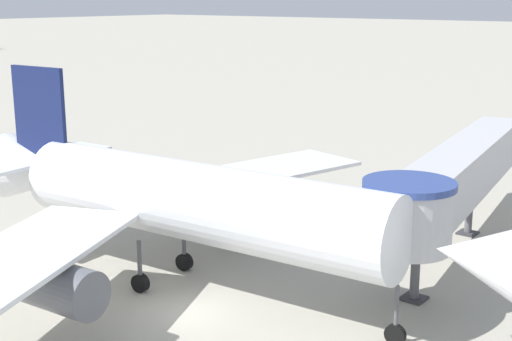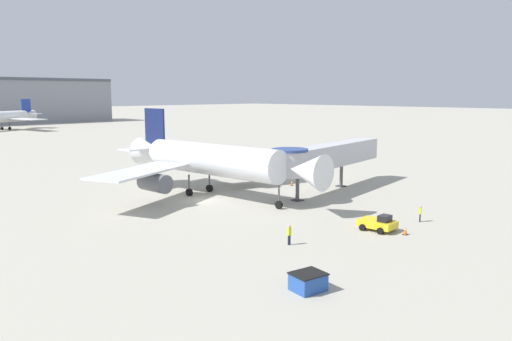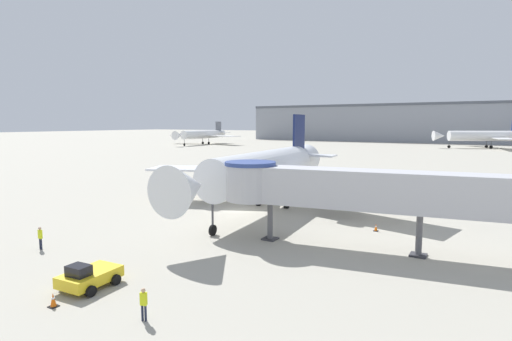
{
  "view_description": "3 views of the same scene",
  "coord_description": "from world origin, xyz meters",
  "px_view_note": "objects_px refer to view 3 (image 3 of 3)",
  "views": [
    {
      "loc": [
        -21.87,
        -20.92,
        13.99
      ],
      "look_at": [
        5.53,
        0.4,
        5.51
      ],
      "focal_mm": 50.0,
      "sensor_mm": 36.0,
      "label": 1
    },
    {
      "loc": [
        -35.63,
        -44.52,
        12.3
      ],
      "look_at": [
        4.06,
        -4.23,
        3.55
      ],
      "focal_mm": 35.0,
      "sensor_mm": 36.0,
      "label": 2
    },
    {
      "loc": [
        22.16,
        -34.98,
        9.27
      ],
      "look_at": [
        3.7,
        -3.21,
        4.89
      ],
      "focal_mm": 28.0,
      "sensor_mm": 36.0,
      "label": 3
    }
  ],
  "objects_px": {
    "pushback_tug_yellow": "(89,276)",
    "traffic_cone_starboard_wing": "(376,228)",
    "jet_bridge": "(353,189)",
    "main_airplane": "(266,170)",
    "traffic_cone_apron_front": "(53,300)",
    "ground_crew_marshaller": "(40,236)",
    "background_jet_gray_tail": "(203,134)",
    "ground_crew_wing_walker": "(144,302)",
    "background_jet_blue_tail": "(483,136)"
  },
  "relations": [
    {
      "from": "ground_crew_marshaller",
      "to": "ground_crew_wing_walker",
      "type": "relative_size",
      "value": 1.05
    },
    {
      "from": "background_jet_blue_tail",
      "to": "background_jet_gray_tail",
      "type": "xyz_separation_m",
      "value": [
        -105.76,
        -31.01,
        -0.18
      ]
    },
    {
      "from": "jet_bridge",
      "to": "ground_crew_wing_walker",
      "type": "relative_size",
      "value": 14.39
    },
    {
      "from": "main_airplane",
      "to": "traffic_cone_starboard_wing",
      "type": "xyz_separation_m",
      "value": [
        12.22,
        -2.47,
        -4.06
      ]
    },
    {
      "from": "main_airplane",
      "to": "pushback_tug_yellow",
      "type": "height_order",
      "value": "main_airplane"
    },
    {
      "from": "pushback_tug_yellow",
      "to": "traffic_cone_apron_front",
      "type": "distance_m",
      "value": 2.54
    },
    {
      "from": "ground_crew_wing_walker",
      "to": "background_jet_blue_tail",
      "type": "xyz_separation_m",
      "value": [
        11.97,
        156.71,
        3.62
      ]
    },
    {
      "from": "background_jet_blue_tail",
      "to": "traffic_cone_starboard_wing",
      "type": "bearing_deg",
      "value": -29.14
    },
    {
      "from": "jet_bridge",
      "to": "pushback_tug_yellow",
      "type": "relative_size",
      "value": 6.95
    },
    {
      "from": "pushback_tug_yellow",
      "to": "ground_crew_marshaller",
      "type": "bearing_deg",
      "value": 159.75
    },
    {
      "from": "pushback_tug_yellow",
      "to": "background_jet_blue_tail",
      "type": "bearing_deg",
      "value": 80.16
    },
    {
      "from": "ground_crew_marshaller",
      "to": "background_jet_gray_tail",
      "type": "xyz_separation_m",
      "value": [
        -79.2,
        121.76,
        3.4
      ]
    },
    {
      "from": "jet_bridge",
      "to": "traffic_cone_starboard_wing",
      "type": "bearing_deg",
      "value": 77.08
    },
    {
      "from": "pushback_tug_yellow",
      "to": "background_jet_blue_tail",
      "type": "height_order",
      "value": "background_jet_blue_tail"
    },
    {
      "from": "main_airplane",
      "to": "background_jet_blue_tail",
      "type": "height_order",
      "value": "background_jet_blue_tail"
    },
    {
      "from": "ground_crew_wing_walker",
      "to": "background_jet_blue_tail",
      "type": "distance_m",
      "value": 157.21
    },
    {
      "from": "pushback_tug_yellow",
      "to": "background_jet_gray_tail",
      "type": "height_order",
      "value": "background_jet_gray_tail"
    },
    {
      "from": "ground_crew_wing_walker",
      "to": "background_jet_blue_tail",
      "type": "height_order",
      "value": "background_jet_blue_tail"
    },
    {
      "from": "background_jet_gray_tail",
      "to": "jet_bridge",
      "type": "bearing_deg",
      "value": -50.16
    },
    {
      "from": "main_airplane",
      "to": "background_jet_gray_tail",
      "type": "distance_m",
      "value": 134.01
    },
    {
      "from": "traffic_cone_apron_front",
      "to": "background_jet_blue_tail",
      "type": "height_order",
      "value": "background_jet_blue_tail"
    },
    {
      "from": "main_airplane",
      "to": "ground_crew_marshaller",
      "type": "distance_m",
      "value": 21.77
    },
    {
      "from": "jet_bridge",
      "to": "ground_crew_wing_walker",
      "type": "height_order",
      "value": "jet_bridge"
    },
    {
      "from": "pushback_tug_yellow",
      "to": "jet_bridge",
      "type": "bearing_deg",
      "value": 49.93
    },
    {
      "from": "main_airplane",
      "to": "ground_crew_marshaller",
      "type": "height_order",
      "value": "main_airplane"
    },
    {
      "from": "ground_crew_marshaller",
      "to": "background_jet_blue_tail",
      "type": "distance_m",
      "value": 155.1
    },
    {
      "from": "traffic_cone_apron_front",
      "to": "background_jet_gray_tail",
      "type": "height_order",
      "value": "background_jet_gray_tail"
    },
    {
      "from": "pushback_tug_yellow",
      "to": "traffic_cone_starboard_wing",
      "type": "xyz_separation_m",
      "value": [
        11.15,
        20.23,
        -0.35
      ]
    },
    {
      "from": "traffic_cone_starboard_wing",
      "to": "traffic_cone_apron_front",
      "type": "bearing_deg",
      "value": -115.16
    },
    {
      "from": "traffic_cone_apron_front",
      "to": "ground_crew_marshaller",
      "type": "height_order",
      "value": "ground_crew_marshaller"
    },
    {
      "from": "pushback_tug_yellow",
      "to": "traffic_cone_starboard_wing",
      "type": "relative_size",
      "value": 5.14
    },
    {
      "from": "ground_crew_wing_walker",
      "to": "background_jet_gray_tail",
      "type": "height_order",
      "value": "background_jet_gray_tail"
    },
    {
      "from": "main_airplane",
      "to": "traffic_cone_apron_front",
      "type": "relative_size",
      "value": 43.26
    },
    {
      "from": "ground_crew_marshaller",
      "to": "background_jet_gray_tail",
      "type": "bearing_deg",
      "value": -52.7
    },
    {
      "from": "jet_bridge",
      "to": "traffic_cone_starboard_wing",
      "type": "height_order",
      "value": "jet_bridge"
    },
    {
      "from": "pushback_tug_yellow",
      "to": "background_jet_gray_tail",
      "type": "distance_m",
      "value": 152.64
    },
    {
      "from": "pushback_tug_yellow",
      "to": "main_airplane",
      "type": "bearing_deg",
      "value": 89.28
    },
    {
      "from": "main_airplane",
      "to": "traffic_cone_apron_front",
      "type": "height_order",
      "value": "main_airplane"
    },
    {
      "from": "main_airplane",
      "to": "background_jet_gray_tail",
      "type": "bearing_deg",
      "value": 126.01
    },
    {
      "from": "jet_bridge",
      "to": "traffic_cone_starboard_wing",
      "type": "distance_m",
      "value": 7.18
    },
    {
      "from": "ground_crew_marshaller",
      "to": "background_jet_blue_tail",
      "type": "xyz_separation_m",
      "value": [
        26.56,
        152.76,
        3.58
      ]
    },
    {
      "from": "pushback_tug_yellow",
      "to": "ground_crew_wing_walker",
      "type": "relative_size",
      "value": 2.07
    },
    {
      "from": "traffic_cone_apron_front",
      "to": "traffic_cone_starboard_wing",
      "type": "bearing_deg",
      "value": 64.84
    },
    {
      "from": "background_jet_blue_tail",
      "to": "traffic_cone_apron_front",
      "type": "bearing_deg",
      "value": -32.6
    },
    {
      "from": "main_airplane",
      "to": "jet_bridge",
      "type": "relative_size",
      "value": 1.36
    },
    {
      "from": "jet_bridge",
      "to": "background_jet_gray_tail",
      "type": "bearing_deg",
      "value": 123.12
    },
    {
      "from": "traffic_cone_apron_front",
      "to": "ground_crew_marshaller",
      "type": "xyz_separation_m",
      "value": [
        -9.53,
        5.21,
        0.62
      ]
    },
    {
      "from": "jet_bridge",
      "to": "background_jet_blue_tail",
      "type": "relative_size",
      "value": 0.72
    },
    {
      "from": "main_airplane",
      "to": "ground_crew_wing_walker",
      "type": "height_order",
      "value": "main_airplane"
    },
    {
      "from": "pushback_tug_yellow",
      "to": "traffic_cone_starboard_wing",
      "type": "distance_m",
      "value": 23.11
    }
  ]
}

